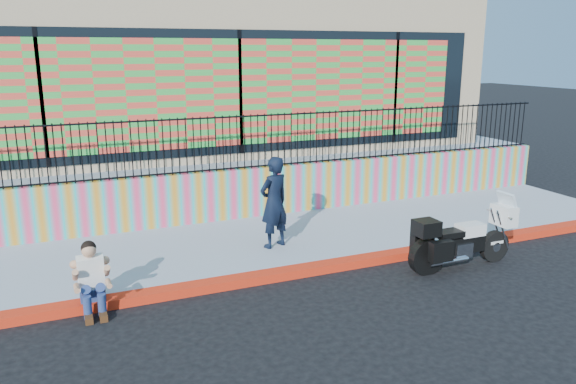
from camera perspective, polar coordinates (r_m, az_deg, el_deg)
ground at (r=10.00m, az=2.97°, el=-8.12°), size 90.00×90.00×0.00m
red_curb at (r=9.97m, az=2.98°, el=-7.73°), size 16.00×0.30×0.15m
sidewalk at (r=11.38m, az=-0.66°, el=-4.88°), size 16.00×3.00×0.15m
mural_wall at (r=12.64m, az=-3.43°, el=-0.00°), size 16.00×0.20×1.10m
metal_fence at (r=12.41m, az=-3.51°, el=5.15°), size 15.80×0.04×1.20m
elevated_platform at (r=17.44m, az=-9.08°, el=3.55°), size 16.00×10.00×1.25m
storefront_building at (r=16.95m, az=-9.25°, el=12.17°), size 14.00×8.06×4.00m
police_motorcycle at (r=10.46m, az=17.12°, el=-4.55°), size 2.10×0.69×1.30m
police_officer at (r=10.54m, az=-1.43°, el=-1.06°), size 0.74×0.61×1.75m
seated_man at (r=8.83m, az=-19.26°, el=-8.91°), size 0.54×0.71×1.06m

